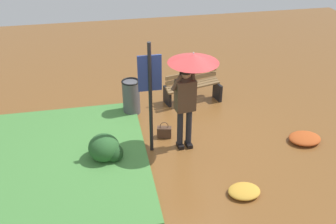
# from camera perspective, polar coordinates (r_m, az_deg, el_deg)

# --- Properties ---
(ground_plane) EXTENTS (18.00, 18.00, 0.00)m
(ground_plane) POSITION_cam_1_polar(r_m,az_deg,el_deg) (7.86, 1.46, -5.02)
(ground_plane) COLOR brown
(grass_verge) EXTENTS (4.80, 4.00, 0.05)m
(grass_verge) POSITION_cam_1_polar(r_m,az_deg,el_deg) (7.82, -21.16, -7.43)
(grass_verge) COLOR #47843D
(grass_verge) RESTS_ON ground_plane
(person_with_umbrella) EXTENTS (0.96, 0.96, 2.04)m
(person_with_umbrella) POSITION_cam_1_polar(r_m,az_deg,el_deg) (7.09, 3.30, 5.28)
(person_with_umbrella) COLOR black
(person_with_umbrella) RESTS_ON ground_plane
(info_sign_post) EXTENTS (0.44, 0.07, 2.30)m
(info_sign_post) POSITION_cam_1_polar(r_m,az_deg,el_deg) (6.99, -2.73, 3.95)
(info_sign_post) COLOR black
(info_sign_post) RESTS_ON ground_plane
(handbag) EXTENTS (0.32, 0.21, 0.37)m
(handbag) POSITION_cam_1_polar(r_m,az_deg,el_deg) (8.04, -0.57, -3.03)
(handbag) COLOR #4C3323
(handbag) RESTS_ON ground_plane
(park_bench) EXTENTS (1.43, 0.70, 0.75)m
(park_bench) POSITION_cam_1_polar(r_m,az_deg,el_deg) (9.30, 3.71, 3.86)
(park_bench) COLOR black
(park_bench) RESTS_ON ground_plane
(trash_bin) EXTENTS (0.42, 0.42, 0.83)m
(trash_bin) POSITION_cam_1_polar(r_m,az_deg,el_deg) (8.82, -5.58, 2.31)
(trash_bin) COLOR #4C4C51
(trash_bin) RESTS_ON ground_plane
(shrub_cluster) EXTENTS (0.66, 0.60, 0.54)m
(shrub_cluster) POSITION_cam_1_polar(r_m,az_deg,el_deg) (7.43, -9.37, -5.49)
(shrub_cluster) COLOR #285628
(shrub_cluster) RESTS_ON ground_plane
(leaf_pile_near_person) EXTENTS (0.57, 0.46, 0.13)m
(leaf_pile_near_person) POSITION_cam_1_polar(r_m,az_deg,el_deg) (6.82, 11.43, -11.64)
(leaf_pile_near_person) COLOR gold
(leaf_pile_near_person) RESTS_ON ground_plane
(leaf_pile_by_bench) EXTENTS (0.68, 0.54, 0.15)m
(leaf_pile_by_bench) POSITION_cam_1_polar(r_m,az_deg,el_deg) (8.43, 19.95, -3.76)
(leaf_pile_by_bench) COLOR #B74C1E
(leaf_pile_by_bench) RESTS_ON ground_plane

